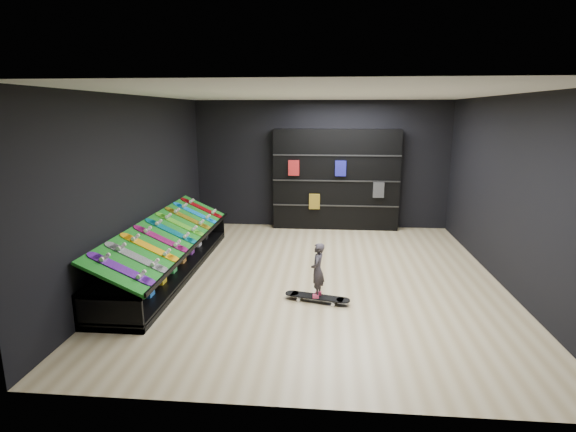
# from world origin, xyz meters

# --- Properties ---
(floor) EXTENTS (6.00, 7.00, 0.01)m
(floor) POSITION_xyz_m (0.00, 0.00, 0.00)
(floor) COLOR tan
(floor) RESTS_ON ground
(ceiling) EXTENTS (6.00, 7.00, 0.01)m
(ceiling) POSITION_xyz_m (0.00, 0.00, 3.00)
(ceiling) COLOR white
(ceiling) RESTS_ON ground
(wall_back) EXTENTS (6.00, 0.02, 3.00)m
(wall_back) POSITION_xyz_m (0.00, 3.50, 1.50)
(wall_back) COLOR black
(wall_back) RESTS_ON ground
(wall_front) EXTENTS (6.00, 0.02, 3.00)m
(wall_front) POSITION_xyz_m (0.00, -3.50, 1.50)
(wall_front) COLOR black
(wall_front) RESTS_ON ground
(wall_left) EXTENTS (0.02, 7.00, 3.00)m
(wall_left) POSITION_xyz_m (-3.00, 0.00, 1.50)
(wall_left) COLOR black
(wall_left) RESTS_ON ground
(wall_right) EXTENTS (0.02, 7.00, 3.00)m
(wall_right) POSITION_xyz_m (3.00, 0.00, 1.50)
(wall_right) COLOR black
(wall_right) RESTS_ON ground
(display_rack) EXTENTS (0.90, 4.50, 0.50)m
(display_rack) POSITION_xyz_m (-2.55, 0.00, 0.25)
(display_rack) COLOR black
(display_rack) RESTS_ON ground
(turf_ramp) EXTENTS (0.92, 4.50, 0.46)m
(turf_ramp) POSITION_xyz_m (-2.50, 0.00, 0.71)
(turf_ramp) COLOR #0E5D12
(turf_ramp) RESTS_ON display_rack
(back_shelving) EXTENTS (2.93, 0.34, 2.35)m
(back_shelving) POSITION_xyz_m (0.36, 3.32, 1.17)
(back_shelving) COLOR black
(back_shelving) RESTS_ON ground
(floor_skateboard) EXTENTS (1.00, 0.45, 0.09)m
(floor_skateboard) POSITION_xyz_m (0.04, -1.04, 0.04)
(floor_skateboard) COLOR black
(floor_skateboard) RESTS_ON ground
(child) EXTENTS (0.16, 0.20, 0.49)m
(child) POSITION_xyz_m (0.04, -1.04, 0.33)
(child) COLOR black
(child) RESTS_ON floor_skateboard
(display_board_0) EXTENTS (0.93, 0.22, 0.50)m
(display_board_0) POSITION_xyz_m (-2.49, -1.90, 0.74)
(display_board_0) COLOR purple
(display_board_0) RESTS_ON turf_ramp
(display_board_1) EXTENTS (0.93, 0.22, 0.50)m
(display_board_1) POSITION_xyz_m (-2.49, -1.42, 0.74)
(display_board_1) COLOR black
(display_board_1) RESTS_ON turf_ramp
(display_board_2) EXTENTS (0.93, 0.22, 0.50)m
(display_board_2) POSITION_xyz_m (-2.49, -0.95, 0.74)
(display_board_2) COLOR yellow
(display_board_2) RESTS_ON turf_ramp
(display_board_3) EXTENTS (0.93, 0.22, 0.50)m
(display_board_3) POSITION_xyz_m (-2.49, -0.48, 0.74)
(display_board_3) COLOR #E5198C
(display_board_3) RESTS_ON turf_ramp
(display_board_4) EXTENTS (0.93, 0.22, 0.50)m
(display_board_4) POSITION_xyz_m (-2.49, 0.00, 0.74)
(display_board_4) COLOR #0C8C99
(display_board_4) RESTS_ON turf_ramp
(display_board_5) EXTENTS (0.93, 0.22, 0.50)m
(display_board_5) POSITION_xyz_m (-2.49, 0.48, 0.74)
(display_board_5) COLOR green
(display_board_5) RESTS_ON turf_ramp
(display_board_6) EXTENTS (0.93, 0.22, 0.50)m
(display_board_6) POSITION_xyz_m (-2.49, 0.95, 0.74)
(display_board_6) COLOR yellow
(display_board_6) RESTS_ON turf_ramp
(display_board_7) EXTENTS (0.93, 0.22, 0.50)m
(display_board_7) POSITION_xyz_m (-2.49, 1.42, 0.74)
(display_board_7) COLOR blue
(display_board_7) RESTS_ON turf_ramp
(display_board_8) EXTENTS (0.93, 0.22, 0.50)m
(display_board_8) POSITION_xyz_m (-2.49, 1.90, 0.74)
(display_board_8) COLOR red
(display_board_8) RESTS_ON turf_ramp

